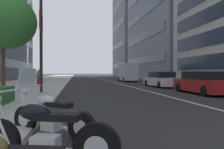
# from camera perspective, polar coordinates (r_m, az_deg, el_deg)

# --- Properties ---
(sidewalk_right_plaza) EXTENTS (160.00, 8.90, 0.15)m
(sidewalk_right_plaza) POSITION_cam_1_polar(r_m,az_deg,el_deg) (32.25, -19.34, -1.77)
(sidewalk_right_plaza) COLOR #B2ADA3
(sidewalk_right_plaza) RESTS_ON ground
(lane_centre_stripe) EXTENTS (110.00, 0.16, 0.01)m
(lane_centre_stripe) POSITION_cam_1_polar(r_m,az_deg,el_deg) (37.16, -1.66, -1.54)
(lane_centre_stripe) COLOR silver
(lane_centre_stripe) RESTS_ON ground
(motorcycle_by_sign_pole) EXTENTS (0.87, 2.11, 1.12)m
(motorcycle_by_sign_pole) POSITION_cam_1_polar(r_m,az_deg,el_deg) (3.36, -17.62, -15.83)
(motorcycle_by_sign_pole) COLOR black
(motorcycle_by_sign_pole) RESTS_ON ground
(motorcycle_far_end_row) EXTENTS (1.41, 1.81, 1.46)m
(motorcycle_far_end_row) POSITION_cam_1_polar(r_m,az_deg,el_deg) (4.81, -16.30, -10.76)
(motorcycle_far_end_row) COLOR black
(motorcycle_far_end_row) RESTS_ON ground
(car_approaching_light) EXTENTS (4.72, 1.96, 1.44)m
(car_approaching_light) POSITION_cam_1_polar(r_m,az_deg,el_deg) (14.98, 23.13, -2.11)
(car_approaching_light) COLOR maroon
(car_approaching_light) RESTS_ON ground
(car_lead_in_lane) EXTENTS (4.72, 1.98, 1.42)m
(car_lead_in_lane) POSITION_cam_1_polar(r_m,az_deg,el_deg) (20.59, 12.93, -1.40)
(car_lead_in_lane) COLOR beige
(car_lead_in_lane) RESTS_ON ground
(delivery_van_ahead) EXTENTS (5.14, 2.04, 2.69)m
(delivery_van_ahead) POSITION_cam_1_polar(r_m,az_deg,el_deg) (32.31, 4.15, 0.68)
(delivery_van_ahead) COLOR #B7B7BC
(delivery_van_ahead) RESTS_ON ground
(street_lamp_with_banners) EXTENTS (1.26, 2.09, 9.15)m
(street_lamp_with_banners) POSITION_cam_1_polar(r_m,az_deg,el_deg) (14.30, -17.39, 17.17)
(street_lamp_with_banners) COLOR #232326
(street_lamp_with_banners) RESTS_ON sidewalk_right_plaza
(street_tree_by_lamp_post) EXTENTS (3.54, 3.54, 5.49)m
(street_tree_by_lamp_post) POSITION_cam_1_polar(r_m,az_deg,el_deg) (13.22, -27.18, 12.51)
(street_tree_by_lamp_post) COLOR #473323
(street_tree_by_lamp_post) RESTS_ON sidewalk_right_plaza
(pedestrian_on_plaza) EXTENTS (0.45, 0.48, 1.57)m
(pedestrian_on_plaza) POSITION_cam_1_polar(r_m,az_deg,el_deg) (21.03, -18.91, -0.65)
(pedestrian_on_plaza) COLOR maroon
(pedestrian_on_plaza) RESTS_ON sidewalk_right_plaza
(office_tower_near_left) EXTENTS (19.95, 17.72, 44.15)m
(office_tower_near_left) POSITION_cam_1_polar(r_m,az_deg,el_deg) (73.36, 8.67, 16.96)
(office_tower_near_left) COLOR slate
(office_tower_near_left) RESTS_ON ground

